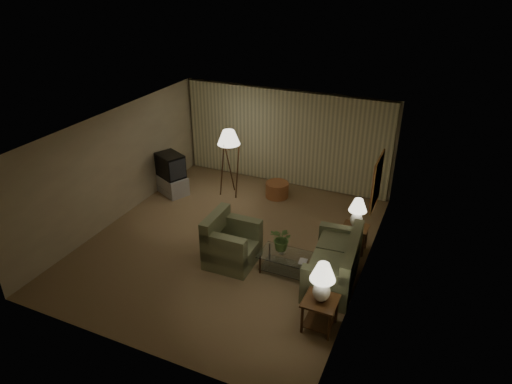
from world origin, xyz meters
TOP-DOWN VIEW (x-y plane):
  - ground at (0.00, 0.00)m, footprint 7.00×7.00m
  - room_shell at (0.02, 1.51)m, footprint 6.04×7.02m
  - sofa at (2.50, -0.43)m, footprint 1.91×1.16m
  - armchair at (0.41, -0.66)m, footprint 1.07×1.02m
  - side_table_near at (2.65, -1.78)m, footprint 0.58×0.58m
  - side_table_far at (2.65, 0.82)m, footprint 0.54×0.46m
  - table_lamp_near at (2.65, -1.78)m, footprint 0.43×0.43m
  - table_lamp_far at (2.65, 0.82)m, footprint 0.39×0.39m
  - coffee_table at (1.62, -0.53)m, footprint 1.19×0.65m
  - tv_cabinet at (-2.55, 1.55)m, footprint 1.32×1.25m
  - crt_tv at (-2.55, 1.55)m, footprint 1.16×1.11m
  - floor_lamp at (-1.05, 2.11)m, footprint 0.60×0.60m
  - ottoman at (0.16, 2.50)m, footprint 0.71×0.71m
  - vase at (1.47, -0.53)m, footprint 0.17×0.17m
  - flowers at (1.47, -0.53)m, footprint 0.57×0.53m
  - book at (1.87, -0.63)m, footprint 0.18×0.24m

SIDE VIEW (x-z plane):
  - ground at x=0.00m, z-range 0.00..0.00m
  - ottoman at x=0.16m, z-range 0.00..0.41m
  - tv_cabinet at x=-2.55m, z-range 0.00..0.50m
  - coffee_table at x=1.62m, z-range 0.07..0.49m
  - sofa at x=2.50m, z-range 0.00..0.79m
  - side_table_far at x=2.65m, z-range 0.11..0.71m
  - side_table_near at x=2.65m, z-range 0.12..0.72m
  - book at x=1.87m, z-range 0.41..0.43m
  - armchair at x=0.41m, z-range 0.00..0.86m
  - vase at x=1.47m, z-range 0.41..0.57m
  - crt_tv at x=-2.55m, z-range 0.50..1.14m
  - flowers at x=1.47m, z-range 0.57..1.08m
  - floor_lamp at x=-1.05m, z-range 0.04..1.88m
  - table_lamp_far at x=2.65m, z-range 0.66..1.33m
  - table_lamp_near at x=2.65m, z-range 0.67..1.42m
  - room_shell at x=0.02m, z-range 0.39..3.11m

